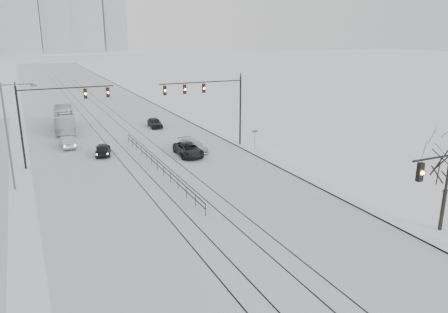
{
  "coord_description": "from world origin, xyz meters",
  "views": [
    {
      "loc": [
        -11.18,
        -9.03,
        12.93
      ],
      "look_at": [
        3.14,
        21.55,
        3.2
      ],
      "focal_mm": 35.0,
      "sensor_mm": 36.0,
      "label": 1
    }
  ],
  "objects_px": {
    "sedan_sb_inner": "(103,149)",
    "sedan_nb_far": "(155,123)",
    "sedan_nb_front": "(188,150)",
    "sedan_sb_outer": "(68,142)",
    "sedan_nb_right": "(193,146)",
    "box_truck": "(64,119)"
  },
  "relations": [
    {
      "from": "sedan_nb_front",
      "to": "box_truck",
      "type": "xyz_separation_m",
      "value": [
        -10.66,
        18.94,
        0.79
      ]
    },
    {
      "from": "sedan_sb_inner",
      "to": "sedan_sb_outer",
      "type": "relative_size",
      "value": 0.93
    },
    {
      "from": "sedan_sb_inner",
      "to": "sedan_nb_far",
      "type": "height_order",
      "value": "sedan_nb_far"
    },
    {
      "from": "sedan_sb_outer",
      "to": "sedan_nb_front",
      "type": "relative_size",
      "value": 0.84
    },
    {
      "from": "sedan_sb_inner",
      "to": "sedan_nb_far",
      "type": "bearing_deg",
      "value": -116.75
    },
    {
      "from": "sedan_sb_inner",
      "to": "sedan_nb_front",
      "type": "height_order",
      "value": "sedan_nb_front"
    },
    {
      "from": "sedan_nb_front",
      "to": "box_truck",
      "type": "height_order",
      "value": "box_truck"
    },
    {
      "from": "sedan_sb_inner",
      "to": "sedan_nb_front",
      "type": "xyz_separation_m",
      "value": [
        8.27,
        -4.11,
        0.04
      ]
    },
    {
      "from": "sedan_nb_right",
      "to": "box_truck",
      "type": "xyz_separation_m",
      "value": [
        -11.73,
        17.55,
        0.83
      ]
    },
    {
      "from": "sedan_nb_front",
      "to": "sedan_nb_right",
      "type": "distance_m",
      "value": 1.76
    },
    {
      "from": "sedan_sb_inner",
      "to": "sedan_sb_outer",
      "type": "height_order",
      "value": "sedan_sb_outer"
    },
    {
      "from": "sedan_sb_inner",
      "to": "sedan_nb_right",
      "type": "height_order",
      "value": "sedan_sb_inner"
    },
    {
      "from": "sedan_sb_outer",
      "to": "sedan_sb_inner",
      "type": "bearing_deg",
      "value": 120.56
    },
    {
      "from": "box_truck",
      "to": "sedan_nb_far",
      "type": "bearing_deg",
      "value": 167.75
    },
    {
      "from": "sedan_nb_front",
      "to": "sedan_sb_outer",
      "type": "bearing_deg",
      "value": 144.01
    },
    {
      "from": "sedan_sb_outer",
      "to": "sedan_nb_front",
      "type": "xyz_separation_m",
      "value": [
        11.36,
        -9.17,
        0.01
      ]
    },
    {
      "from": "sedan_sb_inner",
      "to": "sedan_nb_far",
      "type": "relative_size",
      "value": 1.0
    },
    {
      "from": "sedan_sb_outer",
      "to": "sedan_nb_far",
      "type": "height_order",
      "value": "sedan_sb_outer"
    },
    {
      "from": "sedan_sb_inner",
      "to": "sedan_nb_right",
      "type": "distance_m",
      "value": 9.74
    },
    {
      "from": "sedan_sb_outer",
      "to": "sedan_nb_far",
      "type": "relative_size",
      "value": 1.08
    },
    {
      "from": "sedan_sb_inner",
      "to": "sedan_nb_far",
      "type": "xyz_separation_m",
      "value": [
        9.12,
        11.36,
        0.0
      ]
    },
    {
      "from": "sedan_sb_inner",
      "to": "sedan_nb_right",
      "type": "bearing_deg",
      "value": 175.81
    }
  ]
}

